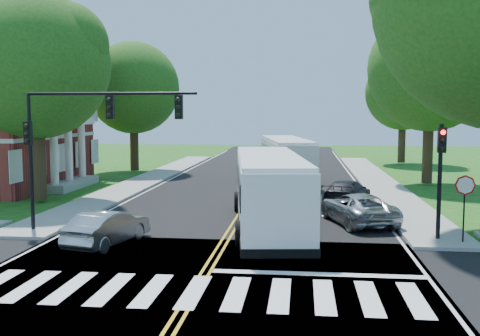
# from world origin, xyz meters

# --- Properties ---
(ground) EXTENTS (140.00, 140.00, 0.00)m
(ground) POSITION_xyz_m (0.00, 0.00, 0.00)
(ground) COLOR #134F14
(ground) RESTS_ON ground
(road) EXTENTS (14.00, 96.00, 0.01)m
(road) POSITION_xyz_m (0.00, 18.00, 0.01)
(road) COLOR black
(road) RESTS_ON ground
(cross_road) EXTENTS (60.00, 12.00, 0.01)m
(cross_road) POSITION_xyz_m (0.00, 0.00, 0.01)
(cross_road) COLOR black
(cross_road) RESTS_ON ground
(center_line) EXTENTS (0.36, 70.00, 0.01)m
(center_line) POSITION_xyz_m (0.00, 22.00, 0.01)
(center_line) COLOR gold
(center_line) RESTS_ON road
(edge_line_w) EXTENTS (0.12, 70.00, 0.01)m
(edge_line_w) POSITION_xyz_m (-6.80, 22.00, 0.01)
(edge_line_w) COLOR silver
(edge_line_w) RESTS_ON road
(edge_line_e) EXTENTS (0.12, 70.00, 0.01)m
(edge_line_e) POSITION_xyz_m (6.80, 22.00, 0.01)
(edge_line_e) COLOR silver
(edge_line_e) RESTS_ON road
(crosswalk) EXTENTS (12.60, 3.00, 0.01)m
(crosswalk) POSITION_xyz_m (0.00, -0.50, 0.02)
(crosswalk) COLOR silver
(crosswalk) RESTS_ON road
(stop_bar) EXTENTS (6.60, 0.40, 0.01)m
(stop_bar) POSITION_xyz_m (3.50, 1.60, 0.02)
(stop_bar) COLOR silver
(stop_bar) RESTS_ON road
(sidewalk_nw) EXTENTS (2.60, 40.00, 0.15)m
(sidewalk_nw) POSITION_xyz_m (-8.30, 25.00, 0.07)
(sidewalk_nw) COLOR gray
(sidewalk_nw) RESTS_ON ground
(sidewalk_ne) EXTENTS (2.60, 40.00, 0.15)m
(sidewalk_ne) POSITION_xyz_m (8.30, 25.00, 0.07)
(sidewalk_ne) COLOR gray
(sidewalk_ne) RESTS_ON ground
(tree_west_near) EXTENTS (8.00, 8.00, 11.40)m
(tree_west_near) POSITION_xyz_m (-11.50, 14.00, 7.53)
(tree_west_near) COLOR #2E2212
(tree_west_near) RESTS_ON ground
(tree_west_far) EXTENTS (7.60, 7.60, 10.67)m
(tree_west_far) POSITION_xyz_m (-11.00, 30.00, 7.00)
(tree_west_far) COLOR #2E2212
(tree_west_far) RESTS_ON ground
(tree_east_mid) EXTENTS (8.40, 8.40, 11.93)m
(tree_east_mid) POSITION_xyz_m (11.50, 24.00, 7.86)
(tree_east_mid) COLOR #2E2212
(tree_east_mid) RESTS_ON ground
(tree_east_far) EXTENTS (7.20, 7.20, 10.34)m
(tree_east_far) POSITION_xyz_m (12.50, 40.00, 6.86)
(tree_east_far) COLOR #2E2212
(tree_east_far) RESTS_ON ground
(signal_nw) EXTENTS (7.15, 0.46, 5.66)m
(signal_nw) POSITION_xyz_m (-5.86, 6.43, 4.38)
(signal_nw) COLOR black
(signal_nw) RESTS_ON ground
(signal_ne) EXTENTS (0.30, 0.46, 4.40)m
(signal_ne) POSITION_xyz_m (8.20, 6.44, 2.96)
(signal_ne) COLOR black
(signal_ne) RESTS_ON ground
(stop_sign) EXTENTS (0.76, 0.08, 2.53)m
(stop_sign) POSITION_xyz_m (9.00, 5.98, 2.03)
(stop_sign) COLOR black
(stop_sign) RESTS_ON ground
(bus_lead) EXTENTS (4.14, 12.40, 3.15)m
(bus_lead) POSITION_xyz_m (1.53, 8.67, 1.67)
(bus_lead) COLOR silver
(bus_lead) RESTS_ON road
(bus_follow) EXTENTS (4.48, 12.20, 3.09)m
(bus_follow) POSITION_xyz_m (1.79, 25.30, 1.64)
(bus_follow) COLOR silver
(bus_follow) RESTS_ON road
(hatchback) EXTENTS (2.32, 4.25, 1.33)m
(hatchback) POSITION_xyz_m (-4.30, 4.63, 0.68)
(hatchback) COLOR #A4A6AB
(hatchback) RESTS_ON road
(suv) EXTENTS (3.59, 5.38, 1.37)m
(suv) POSITION_xyz_m (5.47, 9.82, 0.70)
(suv) COLOR #ABADB3
(suv) RESTS_ON road
(dark_sedan) EXTENTS (3.18, 5.01, 1.35)m
(dark_sedan) POSITION_xyz_m (5.38, 14.92, 0.69)
(dark_sedan) COLOR black
(dark_sedan) RESTS_ON road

